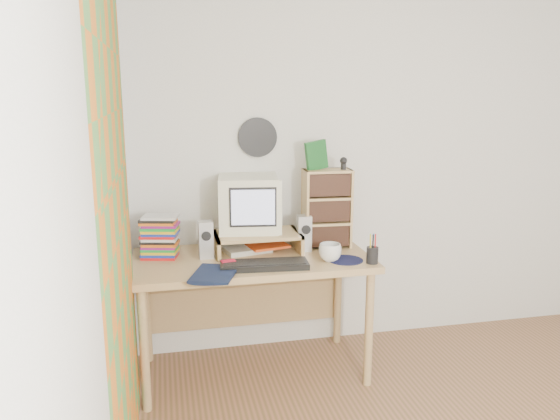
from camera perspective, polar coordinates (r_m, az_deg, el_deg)
name	(u,v)px	position (r m, az deg, el deg)	size (l,w,h in m)	color
back_wall	(392,161)	(3.80, 11.61, 5.02)	(3.50, 3.50, 0.00)	white
left_wall	(93,248)	(1.78, -18.98, -3.75)	(3.50, 3.50, 0.00)	white
curtain	(119,238)	(2.26, -16.46, -2.81)	(2.20, 2.20, 0.00)	#C9681C
wall_disc	(258,137)	(3.49, -2.36, 7.59)	(0.25, 0.25, 0.02)	black
desk	(251,275)	(3.37, -3.08, -6.80)	(1.40, 0.70, 0.75)	tan
monitor_riser	(257,237)	(3.34, -2.38, -2.84)	(0.52, 0.30, 0.12)	#D1B86E
crt_monitor	(249,204)	(3.34, -3.21, 0.58)	(0.36, 0.36, 0.34)	white
speaker_left	(206,240)	(3.25, -7.76, -3.07)	(0.08, 0.08, 0.22)	#B9BABE
speaker_right	(304,233)	(3.37, 2.54, -2.42)	(0.08, 0.08, 0.22)	#B9BABE
keyboard	(264,265)	(3.07, -1.67, -5.76)	(0.49, 0.16, 0.03)	black
dvd_stack	(160,234)	(3.30, -12.43, -2.46)	(0.20, 0.14, 0.29)	brown
cd_rack	(327,209)	(3.43, 4.95, 0.13)	(0.30, 0.16, 0.49)	#D1B86E
mug	(330,252)	(3.19, 5.25, -4.44)	(0.13, 0.13, 0.10)	white
diary	(194,271)	(2.97, -8.93, -6.32)	(0.27, 0.20, 0.05)	#0F1A3A
mousepad	(346,260)	(3.22, 6.88, -5.21)	(0.20, 0.20, 0.00)	#0F1533
pen_cup	(372,252)	(3.18, 9.63, -4.35)	(0.07, 0.07, 0.13)	black
papers	(254,248)	(3.39, -2.71, -3.97)	(0.27, 0.20, 0.04)	silver
red_box	(228,264)	(3.09, -5.42, -5.63)	(0.08, 0.05, 0.04)	red
game_box	(316,155)	(3.37, 3.82, 5.73)	(0.14, 0.03, 0.18)	#195723
webcam	(343,163)	(3.39, 6.65, 4.87)	(0.05, 0.05, 0.08)	black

